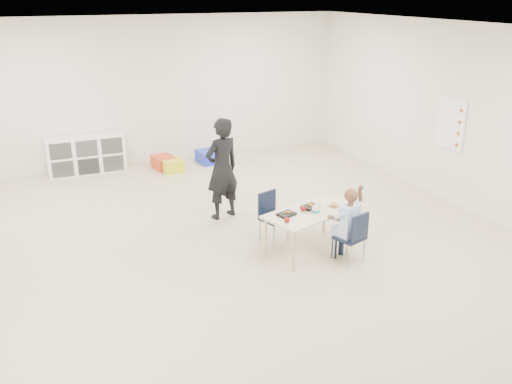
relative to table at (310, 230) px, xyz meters
name	(u,v)px	position (x,y,z in m)	size (l,w,h in m)	color
room	(227,153)	(-1.06, 0.22, 1.11)	(9.00, 9.02, 2.80)	beige
table	(310,230)	(0.00, 0.00, 0.00)	(1.37, 0.97, 0.57)	beige
chair_near	(350,236)	(0.31, -0.46, 0.05)	(0.33, 0.31, 0.68)	black
chair_far	(274,218)	(-0.31, 0.46, 0.05)	(0.33, 0.31, 0.68)	black
child	(351,222)	(0.31, -0.46, 0.25)	(0.45, 0.45, 1.07)	#BACFFC
lunch_tray_near	(310,207)	(0.03, 0.09, 0.29)	(0.22, 0.16, 0.03)	black
lunch_tray_far	(286,214)	(-0.36, -0.01, 0.29)	(0.22, 0.16, 0.03)	black
milk_carton	(316,209)	(0.01, -0.09, 0.33)	(0.07, 0.07, 0.10)	white
bread_roll	(334,204)	(0.33, -0.01, 0.31)	(0.09, 0.09, 0.07)	tan
apple_near	(303,209)	(-0.11, 0.02, 0.32)	(0.07, 0.07, 0.07)	maroon
apple_far	(287,220)	(-0.45, -0.21, 0.32)	(0.07, 0.07, 0.07)	maroon
cubby_shelf	(86,155)	(-2.26, 4.50, 0.06)	(1.40, 0.40, 0.70)	white
rules_poster	(451,124)	(2.92, 0.82, 0.96)	(0.02, 0.60, 0.80)	white
adult	(222,169)	(-0.66, 1.52, 0.47)	(0.56, 0.36, 1.52)	black
bin_red	(164,162)	(-0.88, 4.20, -0.17)	(0.37, 0.47, 0.23)	red
bin_yellow	(172,165)	(-0.79, 3.98, -0.17)	(0.37, 0.47, 0.23)	yellow
bin_blue	(208,157)	(0.02, 4.20, -0.17)	(0.38, 0.48, 0.24)	#1929C0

